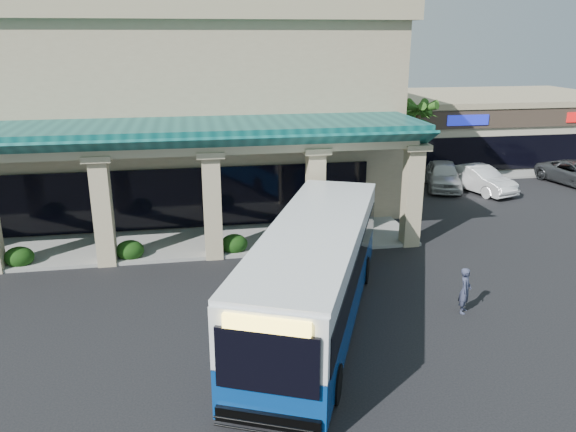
{
  "coord_description": "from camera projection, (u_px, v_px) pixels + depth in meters",
  "views": [
    {
      "loc": [
        -3.79,
        -17.94,
        9.26
      ],
      "look_at": [
        0.03,
        3.72,
        2.2
      ],
      "focal_mm": 35.0,
      "sensor_mm": 36.0,
      "label": 1
    }
  ],
  "objects": [
    {
      "name": "ground",
      "position": [
        305.0,
        305.0,
        20.28
      ],
      "size": [
        110.0,
        110.0,
        0.0
      ],
      "primitive_type": "plane",
      "color": "black"
    },
    {
      "name": "main_building",
      "position": [
        114.0,
        102.0,
        32.23
      ],
      "size": [
        30.8,
        14.8,
        11.35
      ],
      "primitive_type": null,
      "color": "tan",
      "rests_on": "ground"
    },
    {
      "name": "arcade",
      "position": [
        95.0,
        190.0,
        24.47
      ],
      "size": [
        30.0,
        6.2,
        5.7
      ],
      "primitive_type": null,
      "color": "#0C4B4A",
      "rests_on": "ground"
    },
    {
      "name": "strip_mall",
      "position": [
        465.0,
        125.0,
        45.01
      ],
      "size": [
        22.5,
        12.5,
        4.9
      ],
      "primitive_type": null,
      "color": "beige",
      "rests_on": "ground"
    },
    {
      "name": "palm_0",
      "position": [
        416.0,
        149.0,
        30.99
      ],
      "size": [
        2.4,
        2.4,
        6.6
      ],
      "primitive_type": null,
      "color": "#245015",
      "rests_on": "ground"
    },
    {
      "name": "palm_1",
      "position": [
        412.0,
        146.0,
        34.09
      ],
      "size": [
        2.4,
        2.4,
        5.8
      ],
      "primitive_type": null,
      "color": "#245015",
      "rests_on": "ground"
    },
    {
      "name": "broadleaf_tree",
      "position": [
        356.0,
        141.0,
        38.6
      ],
      "size": [
        2.6,
        2.6,
        4.81
      ],
      "primitive_type": null,
      "color": "black",
      "rests_on": "ground"
    },
    {
      "name": "transit_bus",
      "position": [
        315.0,
        276.0,
        18.47
      ],
      "size": [
        7.6,
        12.64,
        3.49
      ],
      "primitive_type": null,
      "rotation": [
        0.0,
        0.0,
        -0.4
      ],
      "color": "navy",
      "rests_on": "ground"
    },
    {
      "name": "pedestrian",
      "position": [
        465.0,
        290.0,
        19.51
      ],
      "size": [
        0.67,
        0.72,
        1.66
      ],
      "primitive_type": "imported",
      "rotation": [
        0.0,
        0.0,
        0.97
      ],
      "color": "#373B55",
      "rests_on": "ground"
    },
    {
      "name": "car_silver",
      "position": [
        443.0,
        175.0,
        35.64
      ],
      "size": [
        3.58,
        5.43,
        1.72
      ],
      "primitive_type": "imported",
      "rotation": [
        0.0,
        0.0,
        -0.34
      ],
      "color": "silver",
      "rests_on": "ground"
    },
    {
      "name": "car_white",
      "position": [
        479.0,
        179.0,
        34.78
      ],
      "size": [
        3.12,
        5.21,
        1.62
      ],
      "primitive_type": "imported",
      "rotation": [
        0.0,
        0.0,
        0.31
      ],
      "color": "white",
      "rests_on": "ground"
    }
  ]
}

